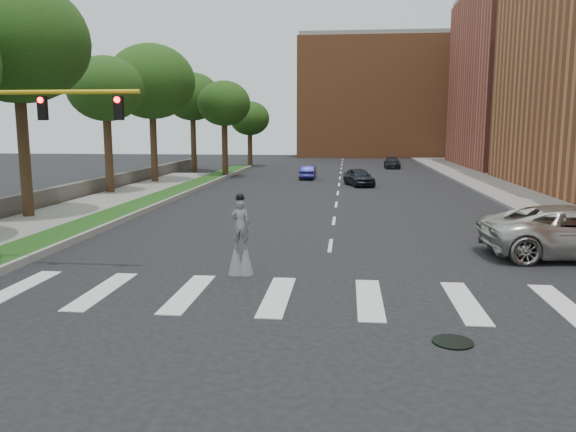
{
  "coord_description": "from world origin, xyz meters",
  "views": [
    {
      "loc": [
        0.6,
        -14.13,
        4.74
      ],
      "look_at": [
        -1.37,
        4.74,
        1.7
      ],
      "focal_mm": 35.0,
      "sensor_mm": 36.0,
      "label": 1
    }
  ],
  "objects": [
    {
      "name": "manhole",
      "position": [
        3.0,
        -2.0,
        0.02
      ],
      "size": [
        0.9,
        0.9,
        0.04
      ],
      "primitive_type": "cylinder",
      "color": "black",
      "rests_on": "ground"
    },
    {
      "name": "median_curb",
      "position": [
        -10.45,
        20.0,
        0.14
      ],
      "size": [
        0.2,
        60.0,
        0.28
      ],
      "primitive_type": "cube",
      "color": "gray",
      "rests_on": "ground"
    },
    {
      "name": "stone_wall",
      "position": [
        -17.0,
        22.0,
        0.55
      ],
      "size": [
        0.5,
        56.0,
        1.1
      ],
      "primitive_type": "cube",
      "color": "#504B45",
      "rests_on": "ground"
    },
    {
      "name": "tree_7",
      "position": [
        -10.88,
        52.14,
        5.62
      ],
      "size": [
        4.7,
        4.7,
        7.67
      ],
      "color": "#382516",
      "rests_on": "ground"
    },
    {
      "name": "sidewalk_left",
      "position": [
        -14.5,
        10.0,
        0.09
      ],
      "size": [
        4.0,
        60.0,
        0.18
      ],
      "primitive_type": "cube",
      "color": "gray",
      "rests_on": "ground"
    },
    {
      "name": "tree_3",
      "position": [
        -15.86,
        23.45,
        7.21
      ],
      "size": [
        5.19,
        5.19,
        9.48
      ],
      "color": "#382516",
      "rests_on": "ground"
    },
    {
      "name": "building_backdrop",
      "position": [
        6.0,
        78.0,
        9.0
      ],
      "size": [
        26.0,
        14.0,
        18.0
      ],
      "primitive_type": "cube",
      "color": "#A25933",
      "rests_on": "ground"
    },
    {
      "name": "tree_6",
      "position": [
        -10.71,
        37.48,
        6.75
      ],
      "size": [
        4.86,
        4.86,
        8.89
      ],
      "color": "#382516",
      "rests_on": "ground"
    },
    {
      "name": "traffic_signal",
      "position": [
        -9.78,
        3.0,
        4.15
      ],
      "size": [
        5.3,
        0.23,
        6.2
      ],
      "color": "black",
      "rests_on": "ground"
    },
    {
      "name": "ground_plane",
      "position": [
        0.0,
        0.0,
        0.0
      ],
      "size": [
        160.0,
        160.0,
        0.0
      ],
      "primitive_type": "plane",
      "color": "black",
      "rests_on": "ground"
    },
    {
      "name": "tree_2",
      "position": [
        -15.68,
        12.87,
        8.84
      ],
      "size": [
        7.1,
        7.1,
        11.89
      ],
      "color": "#382516",
      "rests_on": "ground"
    },
    {
      "name": "tree_4",
      "position": [
        -15.43,
        31.49,
        8.33
      ],
      "size": [
        7.15,
        7.15,
        11.4
      ],
      "color": "#382516",
      "rests_on": "ground"
    },
    {
      "name": "car_near",
      "position": [
        1.6,
        31.23,
        0.71
      ],
      "size": [
        2.83,
        4.48,
        1.42
      ],
      "primitive_type": "imported",
      "rotation": [
        0.0,
        0.0,
        0.3
      ],
      "color": "black",
      "rests_on": "ground"
    },
    {
      "name": "car_mid",
      "position": [
        -2.89,
        36.65,
        0.61
      ],
      "size": [
        1.35,
        3.72,
        1.22
      ],
      "primitive_type": "imported",
      "rotation": [
        0.0,
        0.0,
        3.12
      ],
      "color": "navy",
      "rests_on": "ground"
    },
    {
      "name": "car_far",
      "position": [
        5.76,
        50.92,
        0.62
      ],
      "size": [
        1.79,
        4.28,
        1.24
      ],
      "primitive_type": "imported",
      "rotation": [
        0.0,
        0.0,
        -0.01
      ],
      "color": "black",
      "rests_on": "ground"
    },
    {
      "name": "grass_median",
      "position": [
        -11.5,
        20.0,
        0.12
      ],
      "size": [
        2.0,
        60.0,
        0.25
      ],
      "primitive_type": "cube",
      "color": "#174012",
      "rests_on": "ground"
    },
    {
      "name": "tree_5",
      "position": [
        -15.26,
        43.18,
        7.69
      ],
      "size": [
        5.73,
        5.73,
        10.18
      ],
      "color": "#382516",
      "rests_on": "ground"
    },
    {
      "name": "building_far",
      "position": [
        22.0,
        54.0,
        10.0
      ],
      "size": [
        16.0,
        22.0,
        20.0
      ],
      "primitive_type": "cube",
      "color": "#A84F3E",
      "rests_on": "ground"
    },
    {
      "name": "stilt_performer",
      "position": [
        -2.75,
        3.24,
        0.99
      ],
      "size": [
        0.84,
        0.54,
        2.65
      ],
      "rotation": [
        0.0,
        0.0,
        3.2
      ],
      "color": "#382516",
      "rests_on": "ground"
    },
    {
      "name": "sidewalk_right",
      "position": [
        12.5,
        25.0,
        0.09
      ],
      "size": [
        5.0,
        90.0,
        0.18
      ],
      "primitive_type": "cube",
      "color": "gray",
      "rests_on": "ground"
    }
  ]
}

